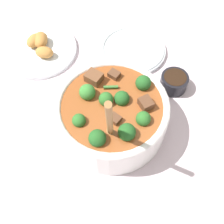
# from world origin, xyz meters

# --- Properties ---
(ground_plane) EXTENTS (4.00, 4.00, 0.00)m
(ground_plane) POSITION_xyz_m (0.00, 0.00, 0.00)
(ground_plane) COLOR silver
(stew_bowl) EXTENTS (0.25, 0.25, 0.27)m
(stew_bowl) POSITION_xyz_m (0.00, -0.00, 0.06)
(stew_bowl) COLOR white
(stew_bowl) RESTS_ON ground_plane
(condiment_bowl) EXTENTS (0.07, 0.07, 0.04)m
(condiment_bowl) POSITION_xyz_m (-0.02, 0.20, 0.02)
(condiment_bowl) COLOR black
(condiment_bowl) RESTS_ON ground_plane
(empty_plate) EXTENTS (0.19, 0.19, 0.02)m
(empty_plate) POSITION_xyz_m (-0.18, 0.18, 0.01)
(empty_plate) COLOR white
(empty_plate) RESTS_ON ground_plane
(food_plate) EXTENTS (0.22, 0.22, 0.05)m
(food_plate) POSITION_xyz_m (-0.32, -0.05, 0.01)
(food_plate) COLOR white
(food_plate) RESTS_ON ground_plane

